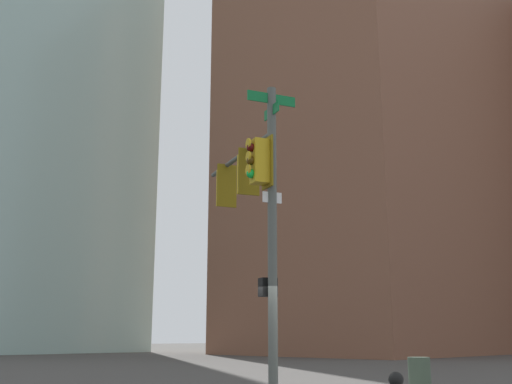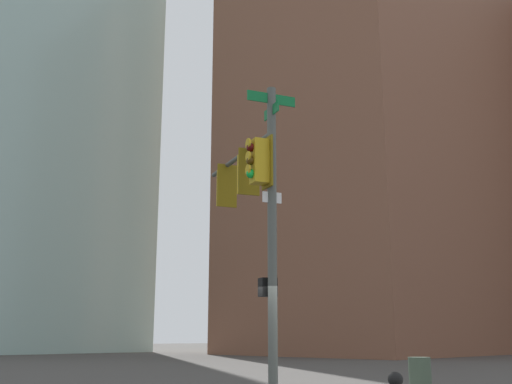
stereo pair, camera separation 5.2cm
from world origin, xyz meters
name	(u,v)px [view 2 (the right image)]	position (x,y,z in m)	size (l,w,h in m)	color
signal_pole_assembly	(252,195)	(-0.12, 1.20, 4.69)	(2.15, 4.07, 7.00)	#4C514C
litter_bin	(420,377)	(4.33, -0.34, 0.47)	(0.56, 0.56, 0.95)	#384738
building_brick_nearside	(380,134)	(38.07, 22.23, 20.45)	(27.17, 18.21, 40.91)	brown
building_brick_midblock	(367,117)	(40.72, 25.39, 23.72)	(21.84, 18.49, 47.44)	#845B47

